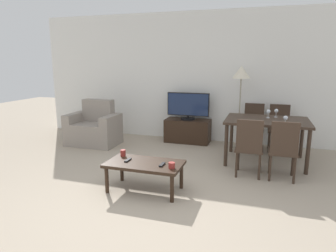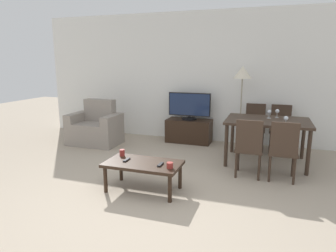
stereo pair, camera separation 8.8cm
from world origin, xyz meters
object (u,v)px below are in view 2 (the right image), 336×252
(dining_chair_near_right, at_px, (283,149))
(cup_white_near, at_px, (170,165))
(wine_glass_left, at_px, (286,119))
(wine_glass_center, at_px, (277,112))
(cup_colored_far, at_px, (122,153))
(dining_chair_far, at_px, (280,126))
(armchair, at_px, (96,128))
(floor_lamp, at_px, (242,77))
(tv, at_px, (189,106))
(wine_glass_right, at_px, (269,112))
(remote_primary, at_px, (127,160))
(dining_table, at_px, (267,125))
(dining_chair_far_left, at_px, (255,125))
(dining_chair_near, at_px, (249,146))
(tv_stand, at_px, (189,131))
(coffee_table, at_px, (143,166))
(remote_secondary, at_px, (160,164))

(dining_chair_near_right, bearing_deg, cup_white_near, -142.78)
(wine_glass_left, distance_m, wine_glass_center, 0.67)
(cup_colored_far, relative_size, wine_glass_left, 0.61)
(dining_chair_far, relative_size, wine_glass_left, 6.03)
(armchair, height_order, floor_lamp, floor_lamp)
(tv, height_order, wine_glass_right, tv)
(dining_chair_near_right, distance_m, wine_glass_left, 0.53)
(remote_primary, height_order, wine_glass_right, wine_glass_right)
(dining_table, xyz_separation_m, cup_white_near, (-1.11, -1.80, -0.23))
(dining_table, relative_size, cup_white_near, 16.57)
(dining_chair_near_right, bearing_deg, dining_chair_far, 90.00)
(dining_table, bearing_deg, dining_chair_far_left, 106.62)
(floor_lamp, xyz_separation_m, remote_primary, (-1.24, -2.42, -1.00))
(floor_lamp, bearing_deg, wine_glass_center, -34.10)
(dining_table, distance_m, dining_chair_near, 0.84)
(tv_stand, xyz_separation_m, dining_chair_far, (1.80, -0.07, 0.24))
(armchair, relative_size, coffee_table, 1.02)
(dining_chair_near_right, relative_size, dining_chair_far_left, 1.00)
(tv, distance_m, wine_glass_center, 1.81)
(tv_stand, relative_size, remote_primary, 6.23)
(dining_chair_far_left, height_order, cup_white_near, dining_chair_far_left)
(remote_secondary, bearing_deg, wine_glass_center, 55.03)
(remote_secondary, xyz_separation_m, wine_glass_right, (1.27, 1.89, 0.44))
(cup_white_near, height_order, wine_glass_center, wine_glass_center)
(wine_glass_left, bearing_deg, wine_glass_right, 114.10)
(armchair, xyz_separation_m, dining_chair_near, (3.14, -0.90, 0.16))
(coffee_table, distance_m, wine_glass_right, 2.45)
(tv, bearing_deg, cup_white_near, -80.19)
(dining_chair_near_right, distance_m, wine_glass_center, 1.11)
(dining_chair_far_left, bearing_deg, dining_table, -73.38)
(floor_lamp, xyz_separation_m, cup_colored_far, (-1.39, -2.25, -0.96))
(wine_glass_left, bearing_deg, floor_lamp, 124.84)
(wine_glass_center, bearing_deg, tv, 160.91)
(armchair, relative_size, cup_colored_far, 11.40)
(dining_chair_far_left, height_order, cup_colored_far, dining_chair_far_left)
(tv, bearing_deg, wine_glass_right, -24.08)
(tv, distance_m, dining_chair_far, 1.83)
(tv, xyz_separation_m, remote_secondary, (0.31, -2.59, -0.37))
(cup_colored_far, bearing_deg, floor_lamp, 58.30)
(dining_chair_near_right, bearing_deg, dining_chair_near, 180.00)
(cup_colored_far, xyz_separation_m, wine_glass_center, (2.04, 1.81, 0.41))
(coffee_table, xyz_separation_m, dining_table, (1.51, 1.71, 0.31))
(dining_table, height_order, floor_lamp, floor_lamp)
(dining_chair_near, height_order, wine_glass_left, wine_glass_left)
(dining_chair_far_left, bearing_deg, floor_lamp, -163.40)
(tv_stand, height_order, tv, tv)
(coffee_table, bearing_deg, dining_chair_near_right, 27.86)
(dining_chair_near, xyz_separation_m, cup_colored_far, (-1.66, -0.76, -0.05))
(wine_glass_center, bearing_deg, cup_colored_far, -138.43)
(floor_lamp, relative_size, remote_secondary, 10.70)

